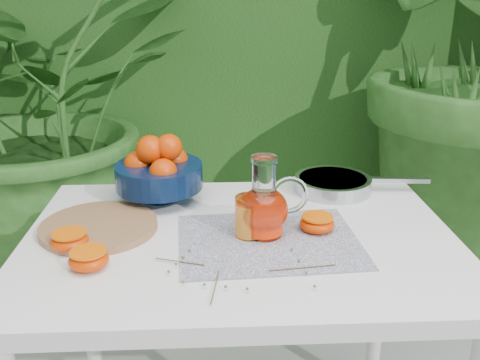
{
  "coord_description": "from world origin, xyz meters",
  "views": [
    {
      "loc": [
        -0.03,
        -1.18,
        1.3
      ],
      "look_at": [
        0.02,
        -0.05,
        0.88
      ],
      "focal_mm": 40.0,
      "sensor_mm": 36.0,
      "label": 1
    }
  ],
  "objects_px": {
    "white_table": "(240,266)",
    "fruit_bowl": "(159,170)",
    "saute_pan": "(334,183)",
    "cutting_board": "(99,227)",
    "juice_pitcher": "(264,208)"
  },
  "relations": [
    {
      "from": "white_table",
      "to": "fruit_bowl",
      "type": "height_order",
      "value": "fruit_bowl"
    },
    {
      "from": "fruit_bowl",
      "to": "saute_pan",
      "type": "height_order",
      "value": "fruit_bowl"
    },
    {
      "from": "fruit_bowl",
      "to": "saute_pan",
      "type": "bearing_deg",
      "value": 4.86
    },
    {
      "from": "white_table",
      "to": "fruit_bowl",
      "type": "relative_size",
      "value": 3.45
    },
    {
      "from": "cutting_board",
      "to": "juice_pitcher",
      "type": "xyz_separation_m",
      "value": [
        0.39,
        -0.05,
        0.06
      ]
    },
    {
      "from": "saute_pan",
      "to": "juice_pitcher",
      "type": "bearing_deg",
      "value": -129.23
    },
    {
      "from": "cutting_board",
      "to": "saute_pan",
      "type": "xyz_separation_m",
      "value": [
        0.61,
        0.22,
        0.01
      ]
    },
    {
      "from": "saute_pan",
      "to": "fruit_bowl",
      "type": "bearing_deg",
      "value": -175.14
    },
    {
      "from": "cutting_board",
      "to": "saute_pan",
      "type": "bearing_deg",
      "value": 20.22
    },
    {
      "from": "white_table",
      "to": "saute_pan",
      "type": "xyz_separation_m",
      "value": [
        0.28,
        0.27,
        0.1
      ]
    },
    {
      "from": "juice_pitcher",
      "to": "saute_pan",
      "type": "relative_size",
      "value": 0.49
    },
    {
      "from": "white_table",
      "to": "juice_pitcher",
      "type": "bearing_deg",
      "value": -1.1
    },
    {
      "from": "white_table",
      "to": "saute_pan",
      "type": "bearing_deg",
      "value": 44.38
    },
    {
      "from": "white_table",
      "to": "saute_pan",
      "type": "distance_m",
      "value": 0.4
    },
    {
      "from": "juice_pitcher",
      "to": "saute_pan",
      "type": "height_order",
      "value": "juice_pitcher"
    }
  ]
}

